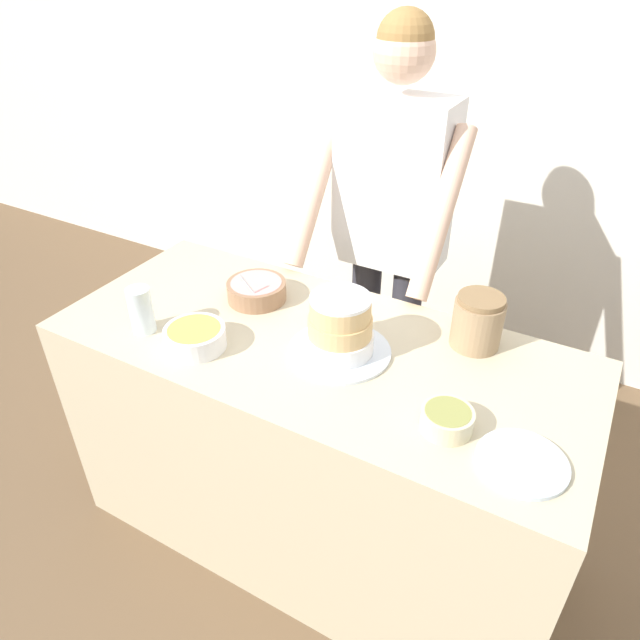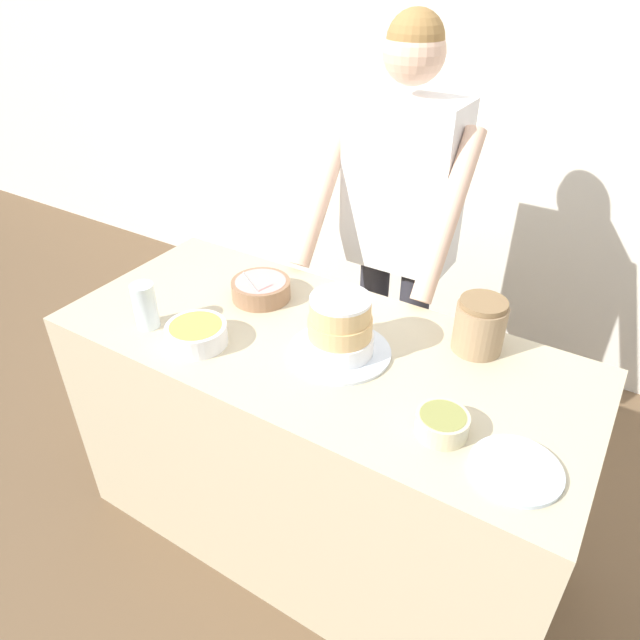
{
  "view_description": "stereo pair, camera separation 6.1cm",
  "coord_description": "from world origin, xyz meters",
  "px_view_note": "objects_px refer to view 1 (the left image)",
  "views": [
    {
      "loc": [
        0.7,
        -0.86,
        1.9
      ],
      "look_at": [
        0.03,
        0.32,
        1.0
      ],
      "focal_mm": 32.0,
      "sensor_mm": 36.0,
      "label": 1
    },
    {
      "loc": [
        0.75,
        -0.83,
        1.9
      ],
      "look_at": [
        0.03,
        0.32,
        1.0
      ],
      "focal_mm": 32.0,
      "sensor_mm": 36.0,
      "label": 2
    }
  ],
  "objects_px": {
    "person_baker": "(391,211)",
    "frosting_bowl_yellow": "(195,337)",
    "frosting_bowl_pink": "(257,290)",
    "stoneware_jar": "(478,321)",
    "frosting_bowl_olive": "(447,419)",
    "ceramic_plate": "(522,463)",
    "cake": "(340,329)",
    "drinking_glass": "(141,310)"
  },
  "relations": [
    {
      "from": "person_baker",
      "to": "frosting_bowl_olive",
      "type": "height_order",
      "value": "person_baker"
    },
    {
      "from": "frosting_bowl_yellow",
      "to": "frosting_bowl_olive",
      "type": "height_order",
      "value": "frosting_bowl_yellow"
    },
    {
      "from": "cake",
      "to": "frosting_bowl_olive",
      "type": "distance_m",
      "value": 0.41
    },
    {
      "from": "person_baker",
      "to": "cake",
      "type": "xyz_separation_m",
      "value": [
        0.15,
        -0.7,
        -0.08
      ]
    },
    {
      "from": "person_baker",
      "to": "cake",
      "type": "height_order",
      "value": "person_baker"
    },
    {
      "from": "cake",
      "to": "drinking_glass",
      "type": "relative_size",
      "value": 2.06
    },
    {
      "from": "cake",
      "to": "frosting_bowl_olive",
      "type": "relative_size",
      "value": 2.31
    },
    {
      "from": "frosting_bowl_yellow",
      "to": "frosting_bowl_pink",
      "type": "bearing_deg",
      "value": 89.33
    },
    {
      "from": "frosting_bowl_pink",
      "to": "stoneware_jar",
      "type": "distance_m",
      "value": 0.73
    },
    {
      "from": "frosting_bowl_yellow",
      "to": "stoneware_jar",
      "type": "height_order",
      "value": "stoneware_jar"
    },
    {
      "from": "cake",
      "to": "frosting_bowl_yellow",
      "type": "bearing_deg",
      "value": -154.68
    },
    {
      "from": "person_baker",
      "to": "frosting_bowl_yellow",
      "type": "height_order",
      "value": "person_baker"
    },
    {
      "from": "cake",
      "to": "stoneware_jar",
      "type": "xyz_separation_m",
      "value": [
        0.34,
        0.24,
        -0.0
      ]
    },
    {
      "from": "frosting_bowl_olive",
      "to": "person_baker",
      "type": "bearing_deg",
      "value": 121.69
    },
    {
      "from": "ceramic_plate",
      "to": "frosting_bowl_pink",
      "type": "bearing_deg",
      "value": 162.16
    },
    {
      "from": "frosting_bowl_pink",
      "to": "frosting_bowl_olive",
      "type": "relative_size",
      "value": 1.5
    },
    {
      "from": "ceramic_plate",
      "to": "stoneware_jar",
      "type": "relative_size",
      "value": 1.28
    },
    {
      "from": "frosting_bowl_pink",
      "to": "ceramic_plate",
      "type": "height_order",
      "value": "frosting_bowl_pink"
    },
    {
      "from": "frosting_bowl_olive",
      "to": "ceramic_plate",
      "type": "bearing_deg",
      "value": -7.93
    },
    {
      "from": "frosting_bowl_yellow",
      "to": "frosting_bowl_pink",
      "type": "relative_size",
      "value": 0.92
    },
    {
      "from": "cake",
      "to": "ceramic_plate",
      "type": "height_order",
      "value": "cake"
    },
    {
      "from": "frosting_bowl_yellow",
      "to": "frosting_bowl_olive",
      "type": "distance_m",
      "value": 0.77
    },
    {
      "from": "person_baker",
      "to": "drinking_glass",
      "type": "distance_m",
      "value": 1.0
    },
    {
      "from": "person_baker",
      "to": "frosting_bowl_yellow",
      "type": "relative_size",
      "value": 9.43
    },
    {
      "from": "frosting_bowl_olive",
      "to": "drinking_glass",
      "type": "relative_size",
      "value": 0.89
    },
    {
      "from": "cake",
      "to": "frosting_bowl_pink",
      "type": "bearing_deg",
      "value": 161.13
    },
    {
      "from": "stoneware_jar",
      "to": "frosting_bowl_pink",
      "type": "bearing_deg",
      "value": -171.65
    },
    {
      "from": "stoneware_jar",
      "to": "frosting_bowl_yellow",
      "type": "bearing_deg",
      "value": -149.78
    },
    {
      "from": "drinking_glass",
      "to": "stoneware_jar",
      "type": "xyz_separation_m",
      "value": [
        0.92,
        0.43,
        0.01
      ]
    },
    {
      "from": "frosting_bowl_olive",
      "to": "ceramic_plate",
      "type": "relative_size",
      "value": 0.62
    },
    {
      "from": "cake",
      "to": "stoneware_jar",
      "type": "height_order",
      "value": "cake"
    },
    {
      "from": "person_baker",
      "to": "frosting_bowl_olive",
      "type": "relative_size",
      "value": 13.01
    },
    {
      "from": "frosting_bowl_pink",
      "to": "ceramic_plate",
      "type": "distance_m",
      "value": 1.01
    },
    {
      "from": "cake",
      "to": "frosting_bowl_pink",
      "type": "relative_size",
      "value": 1.54
    },
    {
      "from": "person_baker",
      "to": "ceramic_plate",
      "type": "bearing_deg",
      "value": -50.68
    },
    {
      "from": "cake",
      "to": "frosting_bowl_yellow",
      "type": "height_order",
      "value": "cake"
    },
    {
      "from": "frosting_bowl_pink",
      "to": "ceramic_plate",
      "type": "bearing_deg",
      "value": -17.84
    },
    {
      "from": "person_baker",
      "to": "frosting_bowl_pink",
      "type": "bearing_deg",
      "value": -112.69
    },
    {
      "from": "cake",
      "to": "frosting_bowl_pink",
      "type": "height_order",
      "value": "cake"
    },
    {
      "from": "frosting_bowl_yellow",
      "to": "stoneware_jar",
      "type": "relative_size",
      "value": 1.1
    },
    {
      "from": "frosting_bowl_yellow",
      "to": "ceramic_plate",
      "type": "relative_size",
      "value": 0.85
    },
    {
      "from": "frosting_bowl_yellow",
      "to": "frosting_bowl_pink",
      "type": "xyz_separation_m",
      "value": [
        0.0,
        0.32,
        -0.0
      ]
    }
  ]
}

